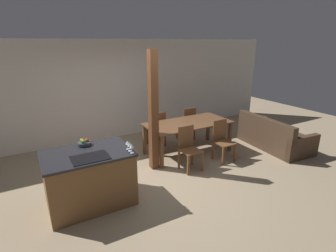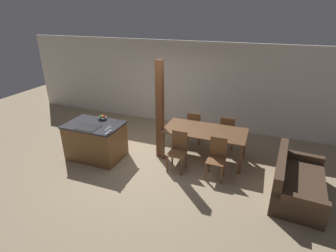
# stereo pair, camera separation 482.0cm
# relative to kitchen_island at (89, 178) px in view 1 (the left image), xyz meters

# --- Properties ---
(ground_plane) EXTENTS (16.00, 16.00, 0.00)m
(ground_plane) POSITION_rel_kitchen_island_xyz_m (1.20, 0.31, -0.47)
(ground_plane) COLOR #9E896B
(wall_back) EXTENTS (11.20, 0.08, 2.70)m
(wall_back) POSITION_rel_kitchen_island_xyz_m (1.20, 2.97, 0.88)
(wall_back) COLOR silver
(wall_back) RESTS_ON ground_plane
(kitchen_island) EXTENTS (1.40, 0.95, 0.94)m
(kitchen_island) POSITION_rel_kitchen_island_xyz_m (0.00, 0.00, 0.00)
(kitchen_island) COLOR brown
(kitchen_island) RESTS_ON ground_plane
(fruit_bowl) EXTENTS (0.22, 0.22, 0.11)m
(fruit_bowl) POSITION_rel_kitchen_island_xyz_m (0.04, 0.33, 0.51)
(fruit_bowl) COLOR #383D47
(fruit_bowl) RESTS_ON kitchen_island
(wine_glass_near) EXTENTS (0.07, 0.07, 0.15)m
(wine_glass_near) POSITION_rel_kitchen_island_xyz_m (0.62, -0.40, 0.59)
(wine_glass_near) COLOR silver
(wine_glass_near) RESTS_ON kitchen_island
(wine_glass_middle) EXTENTS (0.07, 0.07, 0.15)m
(wine_glass_middle) POSITION_rel_kitchen_island_xyz_m (0.62, -0.31, 0.59)
(wine_glass_middle) COLOR silver
(wine_glass_middle) RESTS_ON kitchen_island
(wine_glass_far) EXTENTS (0.07, 0.07, 0.15)m
(wine_glass_far) POSITION_rel_kitchen_island_xyz_m (0.62, -0.22, 0.59)
(wine_glass_far) COLOR silver
(wine_glass_far) RESTS_ON kitchen_island
(dining_table) EXTENTS (2.06, 1.00, 0.78)m
(dining_table) POSITION_rel_kitchen_island_xyz_m (2.61, 0.96, 0.22)
(dining_table) COLOR brown
(dining_table) RESTS_ON ground_plane
(dining_chair_near_left) EXTENTS (0.40, 0.40, 0.94)m
(dining_chair_near_left) POSITION_rel_kitchen_island_xyz_m (2.15, 0.24, 0.02)
(dining_chair_near_left) COLOR brown
(dining_chair_near_left) RESTS_ON ground_plane
(dining_chair_near_right) EXTENTS (0.40, 0.40, 0.94)m
(dining_chair_near_right) POSITION_rel_kitchen_island_xyz_m (3.08, 0.24, 0.02)
(dining_chair_near_right) COLOR brown
(dining_chair_near_right) RESTS_ON ground_plane
(dining_chair_far_left) EXTENTS (0.40, 0.40, 0.94)m
(dining_chair_far_left) POSITION_rel_kitchen_island_xyz_m (2.15, 1.69, 0.02)
(dining_chair_far_left) COLOR brown
(dining_chair_far_left) RESTS_ON ground_plane
(dining_chair_far_right) EXTENTS (0.40, 0.40, 0.94)m
(dining_chair_far_right) POSITION_rel_kitchen_island_xyz_m (3.08, 1.69, 0.02)
(dining_chair_far_right) COLOR brown
(dining_chair_far_right) RESTS_ON ground_plane
(couch) EXTENTS (1.09, 1.87, 0.82)m
(couch) POSITION_rel_kitchen_island_xyz_m (4.75, 0.16, -0.20)
(couch) COLOR #473323
(couch) RESTS_ON ground_plane
(timber_post) EXTENTS (0.17, 0.17, 2.50)m
(timber_post) POSITION_rel_kitchen_island_xyz_m (1.53, 0.64, 0.78)
(timber_post) COLOR brown
(timber_post) RESTS_ON ground_plane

